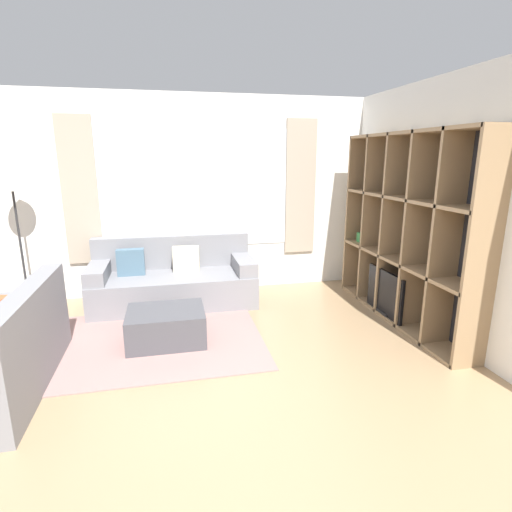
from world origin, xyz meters
The scene contains 8 objects.
ground_plane centered at (0.00, 0.00, 0.00)m, with size 16.00×16.00×0.00m, color #9E7F5B.
wall_back centered at (0.00, 3.37, 1.36)m, with size 6.00×0.11×2.70m.
wall_right centered at (2.44, 1.67, 1.35)m, with size 0.07×4.54×2.70m, color white.
area_rug centered at (-0.93, 1.77, 0.01)m, with size 2.90×1.71×0.01m, color gray.
shelving_unit centered at (2.26, 1.80, 1.04)m, with size 0.35×2.40×2.15m.
couch_main centered at (-0.37, 2.90, 0.30)m, with size 2.07×0.89×0.85m.
ottoman centered at (-0.47, 1.73, 0.18)m, with size 0.78×0.61×0.35m.
floor_lamp centered at (-2.18, 3.06, 1.51)m, with size 0.33×0.33×1.76m.
Camera 1 is at (-0.38, -2.22, 1.90)m, focal length 28.00 mm.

